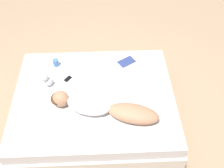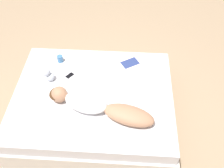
{
  "view_description": "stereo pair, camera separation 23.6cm",
  "coord_description": "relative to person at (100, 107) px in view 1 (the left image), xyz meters",
  "views": [
    {
      "loc": [
        -2.09,
        -0.14,
        3.1
      ],
      "look_at": [
        0.13,
        -0.23,
        0.62
      ],
      "focal_mm": 42.0,
      "sensor_mm": 36.0,
      "label": 1
    },
    {
      "loc": [
        -2.09,
        -0.37,
        3.1
      ],
      "look_at": [
        0.13,
        -0.23,
        0.62
      ],
      "focal_mm": 42.0,
      "sensor_mm": 36.0,
      "label": 2
    }
  ],
  "objects": [
    {
      "name": "ground_plane",
      "position": [
        0.26,
        0.08,
        -0.66
      ],
      "size": [
        12.0,
        12.0,
        0.0
      ],
      "primitive_type": "plane",
      "color": "#9E8466"
    },
    {
      "name": "open_magazine",
      "position": [
        0.73,
        -0.44,
        -0.09
      ],
      "size": [
        0.58,
        0.53,
        0.01
      ],
      "rotation": [
        0.0,
        0.0,
        0.55
      ],
      "color": "silver",
      "rests_on": "bed"
    },
    {
      "name": "cell_phone",
      "position": [
        0.54,
        0.42,
        -0.09
      ],
      "size": [
        0.15,
        0.14,
        0.01
      ],
      "rotation": [
        0.0,
        0.0,
        0.91
      ],
      "color": "silver",
      "rests_on": "bed"
    },
    {
      "name": "coffee_mug",
      "position": [
        0.81,
        0.59,
        -0.04
      ],
      "size": [
        0.11,
        0.08,
        0.1
      ],
      "color": "teal",
      "rests_on": "bed"
    },
    {
      "name": "bed",
      "position": [
        0.26,
        0.08,
        -0.38
      ],
      "size": [
        1.68,
        2.06,
        0.57
      ],
      "color": "beige",
      "rests_on": "ground_plane"
    },
    {
      "name": "plush_toy",
      "position": [
        0.46,
        0.67,
        -0.0
      ],
      "size": [
        0.12,
        0.15,
        0.19
      ],
      "color": "#B2BCCC",
      "rests_on": "bed"
    },
    {
      "name": "person",
      "position": [
        0.0,
        0.0,
        0.0
      ],
      "size": [
        0.57,
        1.31,
        0.2
      ],
      "rotation": [
        0.0,
        0.0,
        -0.27
      ],
      "color": "#A37556",
      "rests_on": "bed"
    }
  ]
}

